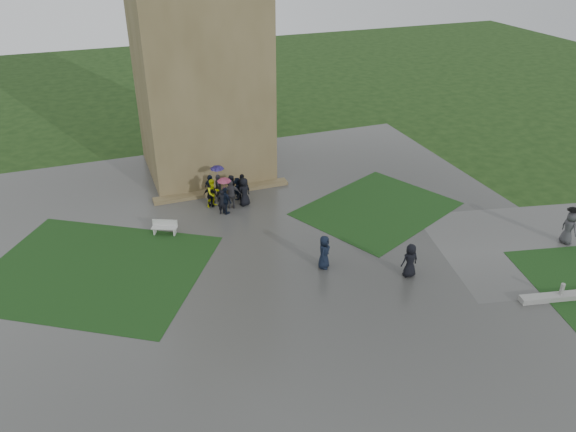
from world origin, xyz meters
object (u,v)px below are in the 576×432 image
object	(u,v)px
bench	(165,227)
pedestrian_mid	(324,252)
pedestrian_near	(410,260)
pedestrian_path	(570,225)
tower	(198,40)

from	to	relation	value
bench	pedestrian_mid	size ratio (longest dim) A/B	0.82
pedestrian_near	pedestrian_path	xyz separation A→B (m)	(9.94, -0.24, 0.24)
pedestrian_near	pedestrian_path	distance (m)	9.95
bench	pedestrian_mid	bearing A→B (deg)	-16.72
bench	pedestrian_mid	world-z (taller)	pedestrian_mid
pedestrian_mid	pedestrian_near	world-z (taller)	pedestrian_mid
tower	pedestrian_path	xyz separation A→B (m)	(16.44, -17.30, -7.83)
pedestrian_mid	pedestrian_path	xyz separation A→B (m)	(13.68, -2.45, 0.22)
pedestrian_path	bench	bearing A→B (deg)	157.15
pedestrian_mid	pedestrian_near	distance (m)	4.35
bench	pedestrian_near	xyz separation A→B (m)	(10.92, -8.56, 0.48)
bench	pedestrian_near	distance (m)	13.89
tower	pedestrian_path	distance (m)	25.12
tower	pedestrian_near	world-z (taller)	tower
tower	pedestrian_path	size ratio (longest dim) A/B	8.03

